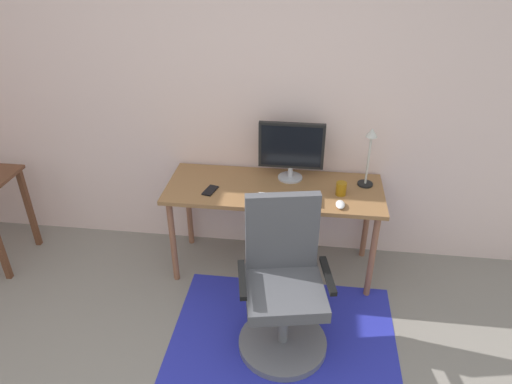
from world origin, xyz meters
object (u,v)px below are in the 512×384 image
(monitor, at_px, (291,148))
(computer_mouse, at_px, (340,205))
(desk, at_px, (274,196))
(coffee_cup, at_px, (341,189))
(desk_lamp, at_px, (370,151))
(office_chair, at_px, (283,293))
(keyboard, at_px, (289,200))
(cell_phone, at_px, (210,190))

(monitor, xyz_separation_m, computer_mouse, (0.35, -0.35, -0.23))
(desk, bearing_deg, coffee_cup, -4.94)
(desk_lamp, bearing_deg, coffee_cup, -138.44)
(computer_mouse, distance_m, office_chair, 0.71)
(keyboard, relative_size, computer_mouse, 4.13)
(desk_lamp, bearing_deg, cell_phone, -168.30)
(keyboard, height_order, cell_phone, keyboard)
(office_chair, bearing_deg, computer_mouse, 46.67)
(keyboard, distance_m, office_chair, 0.65)
(coffee_cup, bearing_deg, computer_mouse, -92.93)
(desk, relative_size, monitor, 3.30)
(computer_mouse, relative_size, desk_lamp, 0.24)
(computer_mouse, bearing_deg, keyboard, 175.03)
(monitor, distance_m, cell_phone, 0.65)
(computer_mouse, height_order, office_chair, office_chair)
(coffee_cup, relative_size, office_chair, 0.09)
(cell_phone, bearing_deg, desk, 28.14)
(keyboard, distance_m, desk_lamp, 0.66)
(keyboard, xyz_separation_m, coffee_cup, (0.35, 0.13, 0.04))
(computer_mouse, bearing_deg, desk_lamp, 59.78)
(monitor, relative_size, coffee_cup, 5.06)
(monitor, distance_m, keyboard, 0.40)
(monitor, distance_m, coffee_cup, 0.46)
(monitor, bearing_deg, desk, -124.42)
(monitor, bearing_deg, keyboard, -87.74)
(desk_lamp, distance_m, office_chair, 1.16)
(cell_phone, height_order, desk_lamp, desk_lamp)
(keyboard, height_order, desk_lamp, desk_lamp)
(desk, xyz_separation_m, desk_lamp, (0.65, 0.12, 0.34))
(computer_mouse, bearing_deg, desk, 156.08)
(desk, relative_size, coffee_cup, 16.68)
(coffee_cup, bearing_deg, monitor, 152.18)
(monitor, height_order, office_chair, monitor)
(keyboard, xyz_separation_m, cell_phone, (-0.56, 0.07, -0.00))
(coffee_cup, distance_m, cell_phone, 0.91)
(keyboard, relative_size, coffee_cup, 4.65)
(cell_phone, bearing_deg, keyboard, 7.76)
(coffee_cup, relative_size, cell_phone, 0.66)
(desk, xyz_separation_m, office_chair, (0.13, -0.73, -0.25))
(desk_lamp, relative_size, office_chair, 0.43)
(keyboard, bearing_deg, computer_mouse, -4.97)
(coffee_cup, bearing_deg, desk_lamp, 41.56)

